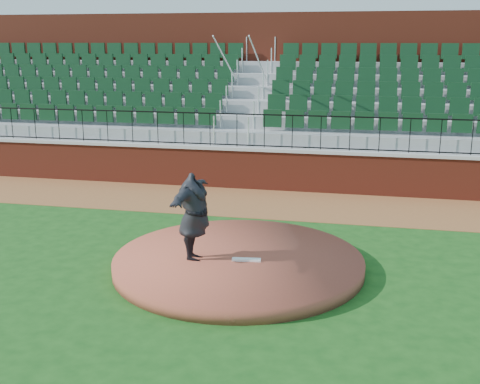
{
  "coord_description": "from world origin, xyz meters",
  "views": [
    {
      "loc": [
        2.58,
        -10.52,
        4.46
      ],
      "look_at": [
        0.0,
        1.5,
        1.3
      ],
      "focal_mm": 44.21,
      "sensor_mm": 36.0,
      "label": 1
    }
  ],
  "objects": [
    {
      "name": "pitcher",
      "position": [
        -0.62,
        0.08,
        1.13
      ],
      "size": [
        0.63,
        2.17,
        1.75
      ],
      "primitive_type": "imported",
      "rotation": [
        0.0,
        0.0,
        1.59
      ],
      "color": "black",
      "rests_on": "pitchers_mound"
    },
    {
      "name": "warning_track",
      "position": [
        0.0,
        5.4,
        0.01
      ],
      "size": [
        34.0,
        3.2,
        0.01
      ],
      "primitive_type": "cube",
      "color": "brown",
      "rests_on": "ground"
    },
    {
      "name": "ground",
      "position": [
        0.0,
        0.0,
        0.0
      ],
      "size": [
        90.0,
        90.0,
        0.0
      ],
      "primitive_type": "plane",
      "color": "#154614",
      "rests_on": "ground"
    },
    {
      "name": "pitchers_mound",
      "position": [
        0.2,
        0.4,
        0.12
      ],
      "size": [
        5.02,
        5.02,
        0.25
      ],
      "primitive_type": "cylinder",
      "color": "brown",
      "rests_on": "ground"
    },
    {
      "name": "seating_stands",
      "position": [
        0.0,
        9.72,
        2.3
      ],
      "size": [
        34.0,
        5.1,
        4.6
      ],
      "primitive_type": null,
      "color": "gray",
      "rests_on": "ground"
    },
    {
      "name": "wall_cap",
      "position": [
        0.0,
        7.0,
        1.25
      ],
      "size": [
        34.0,
        0.45,
        0.1
      ],
      "primitive_type": "cube",
      "color": "#B7B7B7",
      "rests_on": "field_wall"
    },
    {
      "name": "concourse_wall",
      "position": [
        0.0,
        12.52,
        2.75
      ],
      "size": [
        34.0,
        0.5,
        5.5
      ],
      "primitive_type": "cube",
      "color": "maroon",
      "rests_on": "ground"
    },
    {
      "name": "wall_railing",
      "position": [
        0.0,
        7.0,
        1.8
      ],
      "size": [
        34.0,
        0.05,
        1.0
      ],
      "primitive_type": null,
      "color": "black",
      "rests_on": "wall_cap"
    },
    {
      "name": "field_wall",
      "position": [
        0.0,
        7.0,
        0.6
      ],
      "size": [
        34.0,
        0.35,
        1.2
      ],
      "primitive_type": "cube",
      "color": "maroon",
      "rests_on": "ground"
    },
    {
      "name": "pitching_rubber",
      "position": [
        0.41,
        0.2,
        0.27
      ],
      "size": [
        0.58,
        0.21,
        0.04
      ],
      "primitive_type": "cube",
      "rotation": [
        0.0,
        0.0,
        0.12
      ],
      "color": "white",
      "rests_on": "pitchers_mound"
    }
  ]
}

